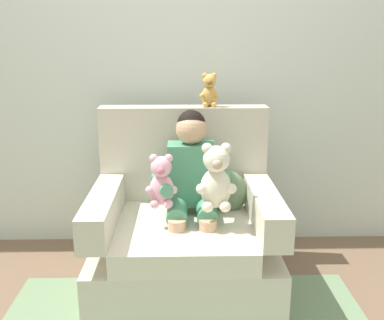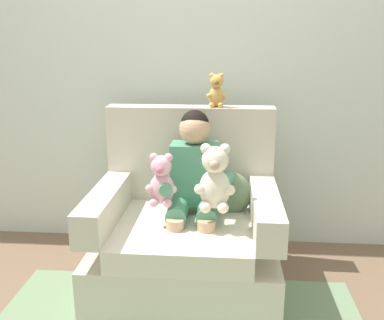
% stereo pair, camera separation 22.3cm
% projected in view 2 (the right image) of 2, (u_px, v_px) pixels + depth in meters
% --- Properties ---
extents(ground_plane, '(8.00, 8.00, 0.00)m').
position_uv_depth(ground_plane, '(186.00, 284.00, 2.49)').
color(ground_plane, brown).
extents(back_wall, '(6.00, 0.10, 2.60)m').
position_uv_depth(back_wall, '(194.00, 47.00, 2.77)').
color(back_wall, silver).
rests_on(back_wall, ground).
extents(armchair, '(0.99, 0.84, 0.97)m').
position_uv_depth(armchair, '(186.00, 232.00, 2.46)').
color(armchair, beige).
rests_on(armchair, ground).
extents(seated_child, '(0.45, 0.39, 0.82)m').
position_uv_depth(seated_child, '(194.00, 179.00, 2.38)').
color(seated_child, '#4C9370').
rests_on(seated_child, armchair).
extents(plush_cream, '(0.20, 0.17, 0.35)m').
position_uv_depth(plush_cream, '(215.00, 179.00, 2.19)').
color(plush_cream, silver).
rests_on(plush_cream, armchair).
extents(plush_pink, '(0.16, 0.13, 0.28)m').
position_uv_depth(plush_pink, '(162.00, 181.00, 2.26)').
color(plush_pink, '#EAA8BC').
rests_on(plush_pink, armchair).
extents(plush_honey_on_backrest, '(0.12, 0.10, 0.20)m').
position_uv_depth(plush_honey_on_backrest, '(216.00, 91.00, 2.52)').
color(plush_honey_on_backrest, gold).
rests_on(plush_honey_on_backrest, armchair).
extents(throw_pillow, '(0.27, 0.14, 0.26)m').
position_uv_depth(throw_pillow, '(229.00, 193.00, 2.48)').
color(throw_pillow, slate).
rests_on(throw_pillow, armchair).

